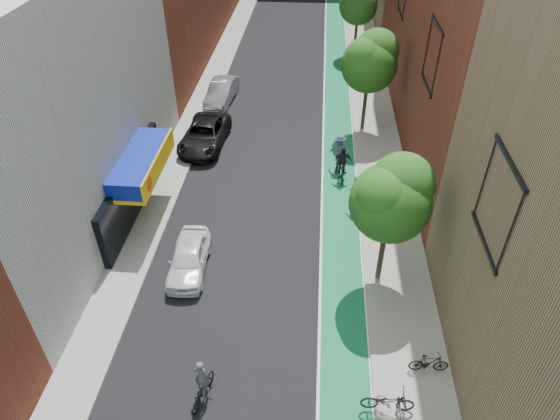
% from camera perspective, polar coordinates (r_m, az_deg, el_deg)
% --- Properties ---
extents(bike_lane, '(2.00, 68.00, 0.01)m').
position_cam_1_polar(bike_lane, '(36.40, 6.61, 10.68)').
color(bike_lane, '#147347').
rests_on(bike_lane, ground).
extents(sidewalk_left, '(2.00, 68.00, 0.15)m').
position_cam_1_polar(sidewalk_left, '(37.29, -9.21, 11.26)').
color(sidewalk_left, gray).
rests_on(sidewalk_left, ground).
extents(sidewalk_right, '(3.00, 68.00, 0.15)m').
position_cam_1_polar(sidewalk_right, '(36.56, 10.60, 10.53)').
color(sidewalk_right, gray).
rests_on(sidewalk_right, ground).
extents(building_left_white, '(8.00, 20.00, 12.00)m').
position_cam_1_polar(building_left_white, '(26.58, -26.77, 10.46)').
color(building_left_white, silver).
rests_on(building_left_white, ground).
extents(tree_near, '(3.40, 3.36, 6.42)m').
position_cam_1_polar(tree_near, '(20.52, 12.70, 1.45)').
color(tree_near, '#332619').
rests_on(tree_near, ground).
extents(tree_mid, '(3.55, 3.53, 6.74)m').
position_cam_1_polar(tree_mid, '(32.72, 10.29, 16.51)').
color(tree_mid, '#332619').
rests_on(tree_mid, ground).
extents(tree_far, '(3.30, 3.25, 6.21)m').
position_cam_1_polar(tree_far, '(46.12, 9.04, 22.41)').
color(tree_far, '#332619').
rests_on(tree_far, ground).
extents(parked_car_white, '(1.84, 4.15, 1.39)m').
position_cam_1_polar(parked_car_white, '(23.44, -10.38, -5.40)').
color(parked_car_white, white).
rests_on(parked_car_white, ground).
extents(parked_car_black, '(2.84, 5.62, 1.52)m').
position_cam_1_polar(parked_car_black, '(32.57, -8.62, 8.52)').
color(parked_car_black, black).
rests_on(parked_car_black, ground).
extents(parked_car_silver, '(2.03, 4.80, 1.54)m').
position_cam_1_polar(parked_car_silver, '(38.14, -6.70, 13.28)').
color(parked_car_silver, '#9A9DA3').
rests_on(parked_car_silver, ground).
extents(cyclist_lead, '(0.99, 1.85, 1.92)m').
position_cam_1_polar(cyclist_lead, '(19.09, -8.87, -19.28)').
color(cyclist_lead, black).
rests_on(cyclist_lead, ground).
extents(cyclist_lane_near, '(0.80, 1.54, 1.96)m').
position_cam_1_polar(cyclist_lane_near, '(26.88, 8.52, 1.74)').
color(cyclist_lane_near, black).
rests_on(cyclist_lane_near, ground).
extents(cyclist_lane_mid, '(1.04, 1.86, 2.08)m').
position_cam_1_polar(cyclist_lane_mid, '(29.11, 7.15, 4.83)').
color(cyclist_lane_mid, black).
rests_on(cyclist_lane_mid, ground).
extents(cyclist_lane_far, '(1.30, 1.66, 2.18)m').
position_cam_1_polar(cyclist_lane_far, '(30.01, 6.80, 6.51)').
color(cyclist_lane_far, black).
rests_on(cyclist_lane_far, ground).
extents(parked_bike_mid, '(1.52, 0.49, 0.90)m').
position_cam_1_polar(parked_bike_mid, '(20.24, 16.66, -16.42)').
color(parked_bike_mid, black).
rests_on(parked_bike_mid, sidewalk_right).
extents(parked_bike_far, '(1.90, 0.68, 0.99)m').
position_cam_1_polar(parked_bike_far, '(18.95, 12.21, -20.54)').
color(parked_bike_far, black).
rests_on(parked_bike_far, sidewalk_right).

